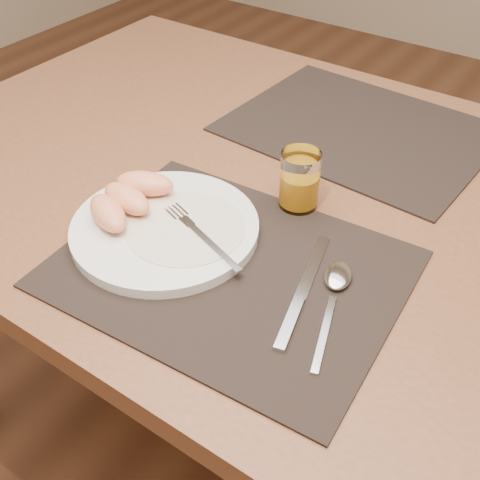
% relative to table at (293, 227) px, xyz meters
% --- Properties ---
extents(ground, '(5.00, 5.00, 0.00)m').
position_rel_table_xyz_m(ground, '(0.00, 0.00, -0.67)').
color(ground, brown).
rests_on(ground, ground).
extents(table, '(1.40, 0.90, 0.75)m').
position_rel_table_xyz_m(table, '(0.00, 0.00, 0.00)').
color(table, brown).
rests_on(table, ground).
extents(placemat_near, '(0.47, 0.38, 0.00)m').
position_rel_table_xyz_m(placemat_near, '(0.03, -0.22, 0.09)').
color(placemat_near, black).
rests_on(placemat_near, table).
extents(placemat_far, '(0.47, 0.37, 0.00)m').
position_rel_table_xyz_m(placemat_far, '(0.00, 0.22, 0.09)').
color(placemat_far, black).
rests_on(placemat_far, table).
extents(plate, '(0.27, 0.27, 0.02)m').
position_rel_table_xyz_m(plate, '(-0.09, -0.21, 0.10)').
color(plate, white).
rests_on(plate, placemat_near).
extents(plate_dressing, '(0.17, 0.17, 0.00)m').
position_rel_table_xyz_m(plate_dressing, '(-0.06, -0.20, 0.10)').
color(plate_dressing, white).
rests_on(plate_dressing, plate).
extents(fork, '(0.17, 0.07, 0.00)m').
position_rel_table_xyz_m(fork, '(-0.04, -0.20, 0.11)').
color(fork, silver).
rests_on(fork, plate).
extents(knife, '(0.07, 0.22, 0.01)m').
position_rel_table_xyz_m(knife, '(0.14, -0.22, 0.09)').
color(knife, silver).
rests_on(knife, placemat_near).
extents(spoon, '(0.08, 0.19, 0.01)m').
position_rel_table_xyz_m(spoon, '(0.16, -0.17, 0.09)').
color(spoon, silver).
rests_on(spoon, placemat_near).
extents(juice_glass, '(0.06, 0.06, 0.09)m').
position_rel_table_xyz_m(juice_glass, '(0.03, -0.04, 0.13)').
color(juice_glass, white).
rests_on(juice_glass, placemat_near).
extents(grapefruit_wedges, '(0.10, 0.16, 0.04)m').
position_rel_table_xyz_m(grapefruit_wedges, '(-0.16, -0.21, 0.12)').
color(grapefruit_wedges, '#FB9866').
rests_on(grapefruit_wedges, plate).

